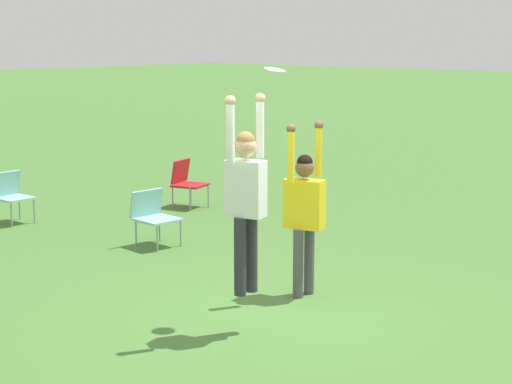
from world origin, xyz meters
TOP-DOWN VIEW (x-y plane):
  - ground_plane at (0.00, 0.00)m, footprint 120.00×120.00m
  - person_jumping at (-0.54, -0.08)m, footprint 0.53×0.42m
  - person_defending at (0.85, 0.29)m, footprint 0.60×0.49m
  - frisbee at (0.04, 0.05)m, footprint 0.23×0.23m
  - camping_chair_0 at (3.56, 5.07)m, footprint 0.64×0.68m
  - camping_chair_2 at (1.30, 3.38)m, footprint 0.57×0.60m
  - camping_chair_4 at (0.80, 6.22)m, footprint 0.50×0.54m

SIDE VIEW (x-z plane):
  - ground_plane at x=0.00m, z-range 0.00..0.00m
  - camping_chair_2 at x=1.30m, z-range 0.07..0.86m
  - camping_chair_0 at x=3.56m, z-range 0.07..0.89m
  - camping_chair_4 at x=0.80m, z-range 0.08..0.89m
  - person_defending at x=0.85m, z-range 0.05..2.06m
  - person_jumping at x=-0.54m, z-range 0.47..2.46m
  - frisbee at x=0.04m, z-range 2.59..2.65m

